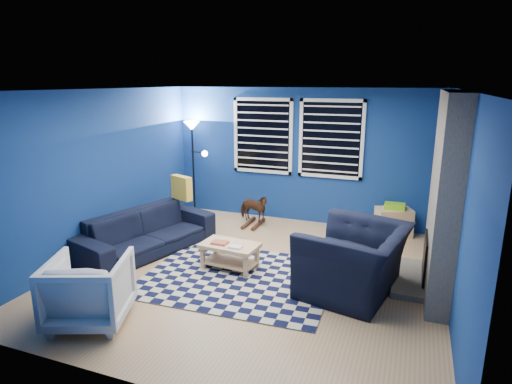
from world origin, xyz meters
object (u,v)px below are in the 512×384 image
Objects in this scene: armchair_big at (354,260)px; floor_lamp at (193,139)px; sofa at (147,232)px; cabinet at (393,221)px; rocking_horse at (253,208)px; tv at (446,161)px; armchair_bent at (89,290)px; coffee_table at (230,251)px.

armchair_big is 0.72× the size of floor_lamp.
armchair_big is at bearing -33.50° from floor_lamp.
sofa is 3.26× the size of cabinet.
sofa reaches higher than rocking_horse.
floor_lamp is (-4.57, 0.25, 0.11)m from tv.
tv is 5.40m from armchair_bent.
floor_lamp is at bearing 85.61° from rocking_horse.
tv is 1.19× the size of coffee_table.
armchair_big is 1.74m from coffee_table.
armchair_bent is 3.74m from rocking_horse.
tv is at bearing -3.09° from floor_lamp.
cabinet is (2.98, 4.06, -0.13)m from armchair_bent.
sofa is 2.44m from floor_lamp.
tv is 3.35m from rocking_horse.
floor_lamp reaches higher than tv.
rocking_horse is (0.52, 3.70, -0.05)m from armchair_bent.
sofa is (-4.28, -1.87, -1.08)m from tv.
sofa is at bearing 157.59° from rocking_horse.
armchair_big is 2.36m from cabinet.
rocking_horse is 0.75× the size of coffee_table.
armchair_big is (3.21, -0.21, 0.11)m from sofa.
armchair_bent reaches higher than coffee_table.
cabinet is 0.37× the size of floor_lamp.
armchair_big is at bearing -120.47° from cabinet.
armchair_big is 2.10× the size of rocking_horse.
tv reaches higher than rocking_horse.
cabinet is (0.36, 2.32, -0.18)m from armchair_big.
rocking_horse is at bearing 100.96° from coffee_table.
rocking_horse is 1.86m from floor_lamp.
tv is 1.47× the size of cabinet.
coffee_table is (-1.74, 0.06, -0.15)m from armchair_big.
floor_lamp is at bearing -98.87° from armchair_bent.
armchair_big is 1.58× the size of coffee_table.
coffee_table is at bearing -78.63° from sofa.
rocking_horse is 2.49m from cabinet.
sofa is 2.64× the size of coffee_table.
cabinet is at bearing -177.09° from armchair_big.
sofa is at bearing -94.27° from armchair_bent.
armchair_bent is 1.23× the size of cabinet.
cabinet is at bearing 0.05° from floor_lamp.
rocking_horse reaches higher than cabinet.
rocking_horse is (-3.17, -0.11, -1.06)m from tv.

